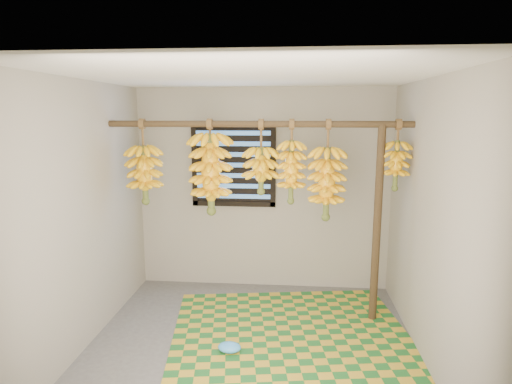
# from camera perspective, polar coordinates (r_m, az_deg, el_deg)

# --- Properties ---
(floor) EXTENTS (3.00, 3.00, 0.01)m
(floor) POSITION_cam_1_polar(r_m,az_deg,el_deg) (4.12, -0.72, -20.35)
(floor) COLOR #4E4E4E
(floor) RESTS_ON ground
(ceiling) EXTENTS (3.00, 3.00, 0.01)m
(ceiling) POSITION_cam_1_polar(r_m,az_deg,el_deg) (3.55, -0.82, 15.32)
(ceiling) COLOR silver
(ceiling) RESTS_ON wall_back
(wall_back) EXTENTS (3.00, 0.01, 2.40)m
(wall_back) POSITION_cam_1_polar(r_m,az_deg,el_deg) (5.12, 0.95, 0.29)
(wall_back) COLOR gray
(wall_back) RESTS_ON floor
(wall_left) EXTENTS (0.01, 3.00, 2.40)m
(wall_left) POSITION_cam_1_polar(r_m,az_deg,el_deg) (4.08, -22.30, -3.13)
(wall_left) COLOR gray
(wall_left) RESTS_ON floor
(wall_right) EXTENTS (0.01, 3.00, 2.40)m
(wall_right) POSITION_cam_1_polar(r_m,az_deg,el_deg) (3.81, 22.44, -4.09)
(wall_right) COLOR gray
(wall_right) RESTS_ON floor
(window) EXTENTS (1.00, 0.04, 1.00)m
(window) POSITION_cam_1_polar(r_m,az_deg,el_deg) (5.08, -3.01, 3.62)
(window) COLOR black
(window) RESTS_ON wall_back
(hanging_pole) EXTENTS (3.00, 0.06, 0.06)m
(hanging_pole) POSITION_cam_1_polar(r_m,az_deg,el_deg) (4.24, 0.18, 9.05)
(hanging_pole) COLOR #46341D
(hanging_pole) RESTS_ON wall_left
(support_post) EXTENTS (0.08, 0.08, 2.00)m
(support_post) POSITION_cam_1_polar(r_m,az_deg,el_deg) (4.44, 15.84, -4.34)
(support_post) COLOR #46341D
(support_post) RESTS_ON floor
(woven_mat) EXTENTS (2.50, 2.12, 0.01)m
(woven_mat) POSITION_cam_1_polar(r_m,az_deg,el_deg) (4.42, 4.55, -17.95)
(woven_mat) COLOR #1B5E23
(woven_mat) RESTS_ON floor
(plastic_bag) EXTENTS (0.22, 0.17, 0.09)m
(plastic_bag) POSITION_cam_1_polar(r_m,az_deg,el_deg) (4.05, -3.56, -19.97)
(plastic_bag) COLOR #409CEE
(plastic_bag) RESTS_ON woven_mat
(banana_bunch_a) EXTENTS (0.34, 0.34, 0.86)m
(banana_bunch_a) POSITION_cam_1_polar(r_m,az_deg,el_deg) (4.53, -14.63, 2.27)
(banana_bunch_a) COLOR brown
(banana_bunch_a) RESTS_ON hanging_pole
(banana_bunch_b) EXTENTS (0.39, 0.39, 0.95)m
(banana_bunch_b) POSITION_cam_1_polar(r_m,az_deg,el_deg) (4.34, -6.06, 2.40)
(banana_bunch_b) COLOR brown
(banana_bunch_b) RESTS_ON hanging_pole
(banana_bunch_c) EXTENTS (0.35, 0.35, 0.74)m
(banana_bunch_c) POSITION_cam_1_polar(r_m,az_deg,el_deg) (4.27, 0.68, 2.89)
(banana_bunch_c) COLOR brown
(banana_bunch_c) RESTS_ON hanging_pole
(banana_bunch_d) EXTENTS (0.28, 0.28, 0.83)m
(banana_bunch_d) POSITION_cam_1_polar(r_m,az_deg,el_deg) (4.26, 4.71, 2.70)
(banana_bunch_d) COLOR brown
(banana_bunch_d) RESTS_ON hanging_pole
(banana_bunch_e) EXTENTS (0.35, 0.35, 0.99)m
(banana_bunch_e) POSITION_cam_1_polar(r_m,az_deg,el_deg) (4.29, 9.40, 1.11)
(banana_bunch_e) COLOR brown
(banana_bunch_e) RESTS_ON hanging_pole
(banana_bunch_f) EXTENTS (0.26, 0.26, 0.69)m
(banana_bunch_f) POSITION_cam_1_polar(r_m,az_deg,el_deg) (4.36, 18.18, 3.39)
(banana_bunch_f) COLOR brown
(banana_bunch_f) RESTS_ON hanging_pole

